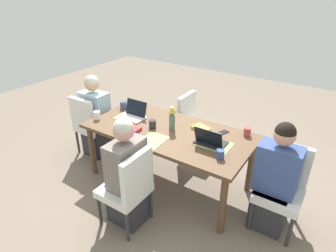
# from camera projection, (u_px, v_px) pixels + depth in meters

# --- Properties ---
(ground_plane) EXTENTS (10.00, 10.00, 0.00)m
(ground_plane) POSITION_uv_depth(u_px,v_px,m) (168.00, 181.00, 3.69)
(ground_plane) COLOR #756656
(dining_table) EXTENTS (1.98, 0.96, 0.75)m
(dining_table) POSITION_uv_depth(u_px,v_px,m) (168.00, 136.00, 3.39)
(dining_table) COLOR brown
(dining_table) RESTS_ON ground_plane
(chair_head_left_left_near) EXTENTS (0.44, 0.44, 0.90)m
(chair_head_left_left_near) POSITION_uv_depth(u_px,v_px,m) (90.00, 123.00, 4.08)
(chair_head_left_left_near) COLOR silver
(chair_head_left_left_near) RESTS_ON ground_plane
(person_head_left_left_near) EXTENTS (0.40, 0.36, 1.19)m
(person_head_left_left_near) POSITION_uv_depth(u_px,v_px,m) (96.00, 120.00, 4.09)
(person_head_left_left_near) COLOR #2D2D33
(person_head_left_left_near) RESTS_ON ground_plane
(chair_head_right_left_mid) EXTENTS (0.44, 0.44, 0.90)m
(chair_head_right_left_mid) POSITION_uv_depth(u_px,v_px,m) (282.00, 184.00, 2.85)
(chair_head_right_left_mid) COLOR silver
(chair_head_right_left_mid) RESTS_ON ground_plane
(person_head_right_left_mid) EXTENTS (0.40, 0.36, 1.19)m
(person_head_right_left_mid) POSITION_uv_depth(u_px,v_px,m) (275.00, 183.00, 2.81)
(person_head_right_left_mid) COLOR #2D2D33
(person_head_right_left_mid) RESTS_ON ground_plane
(chair_near_left_far) EXTENTS (0.44, 0.44, 0.90)m
(chair_near_left_far) POSITION_uv_depth(u_px,v_px,m) (129.00, 186.00, 2.82)
(chair_near_left_far) COLOR silver
(chair_near_left_far) RESTS_ON ground_plane
(person_near_left_far) EXTENTS (0.36, 0.40, 1.19)m
(person_near_left_far) POSITION_uv_depth(u_px,v_px,m) (127.00, 178.00, 2.89)
(person_near_left_far) COLOR #2D2D33
(person_near_left_far) RESTS_ON ground_plane
(chair_far_right_near) EXTENTS (0.44, 0.44, 0.90)m
(chair_far_right_near) POSITION_uv_depth(u_px,v_px,m) (193.00, 122.00, 4.10)
(chair_far_right_near) COLOR silver
(chair_far_right_near) RESTS_ON ground_plane
(flower_vase) EXTENTS (0.09, 0.08, 0.30)m
(flower_vase) POSITION_uv_depth(u_px,v_px,m) (172.00, 117.00, 3.29)
(flower_vase) COLOR #4C6B60
(flower_vase) RESTS_ON dining_table
(placemat_head_left_left_near) EXTENTS (0.37, 0.28, 0.00)m
(placemat_head_left_left_near) POSITION_uv_depth(u_px,v_px,m) (130.00, 117.00, 3.66)
(placemat_head_left_left_near) COLOR #9EBC66
(placemat_head_left_left_near) RESTS_ON dining_table
(placemat_head_right_left_mid) EXTENTS (0.36, 0.27, 0.00)m
(placemat_head_right_left_mid) POSITION_uv_depth(u_px,v_px,m) (214.00, 144.00, 3.05)
(placemat_head_right_left_mid) COLOR #9EBC66
(placemat_head_right_left_mid) RESTS_ON dining_table
(placemat_near_left_far) EXTENTS (0.28, 0.37, 0.00)m
(placemat_near_left_far) POSITION_uv_depth(u_px,v_px,m) (152.00, 141.00, 3.11)
(placemat_near_left_far) COLOR #9EBC66
(placemat_near_left_far) RESTS_ON dining_table
(laptop_head_right_left_mid) EXTENTS (0.32, 0.22, 0.21)m
(laptop_head_right_left_mid) POSITION_uv_depth(u_px,v_px,m) (210.00, 141.00, 3.04)
(laptop_head_right_left_mid) COLOR black
(laptop_head_right_left_mid) RESTS_ON dining_table
(laptop_head_left_left_near) EXTENTS (0.32, 0.22, 0.21)m
(laptop_head_left_left_near) POSITION_uv_depth(u_px,v_px,m) (134.00, 115.00, 3.64)
(laptop_head_left_left_near) COLOR silver
(laptop_head_left_left_near) RESTS_ON dining_table
(coffee_mug_near_left) EXTENTS (0.08, 0.08, 0.10)m
(coffee_mug_near_left) POSITION_uv_depth(u_px,v_px,m) (152.00, 124.00, 3.37)
(coffee_mug_near_left) COLOR #232328
(coffee_mug_near_left) RESTS_ON dining_table
(coffee_mug_near_right) EXTENTS (0.08, 0.08, 0.11)m
(coffee_mug_near_right) POSITION_uv_depth(u_px,v_px,m) (97.00, 115.00, 3.60)
(coffee_mug_near_right) COLOR white
(coffee_mug_near_right) RESTS_ON dining_table
(coffee_mug_centre_left) EXTENTS (0.08, 0.08, 0.11)m
(coffee_mug_centre_left) POSITION_uv_depth(u_px,v_px,m) (123.00, 105.00, 3.88)
(coffee_mug_centre_left) COLOR #33477A
(coffee_mug_centre_left) RESTS_ON dining_table
(coffee_mug_centre_right) EXTENTS (0.08, 0.08, 0.09)m
(coffee_mug_centre_right) POSITION_uv_depth(u_px,v_px,m) (220.00, 154.00, 2.80)
(coffee_mug_centre_right) COLOR #33477A
(coffee_mug_centre_right) RESTS_ON dining_table
(coffee_mug_far_left) EXTENTS (0.08, 0.08, 0.10)m
(coffee_mug_far_left) POSITION_uv_depth(u_px,v_px,m) (247.00, 132.00, 3.21)
(coffee_mug_far_left) COLOR #AD3D38
(coffee_mug_far_left) RESTS_ON dining_table
(book_red_cover) EXTENTS (0.20, 0.14, 0.04)m
(book_red_cover) POSITION_uv_depth(u_px,v_px,m) (132.00, 129.00, 3.34)
(book_red_cover) COLOR #B73338
(book_red_cover) RESTS_ON dining_table
(book_blue_cover) EXTENTS (0.23, 0.20, 0.04)m
(book_blue_cover) POSITION_uv_depth(u_px,v_px,m) (201.00, 128.00, 3.35)
(book_blue_cover) COLOR gold
(book_blue_cover) RESTS_ON dining_table
(phone_black) EXTENTS (0.12, 0.17, 0.01)m
(phone_black) POSITION_uv_depth(u_px,v_px,m) (223.00, 133.00, 3.29)
(phone_black) COLOR black
(phone_black) RESTS_ON dining_table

